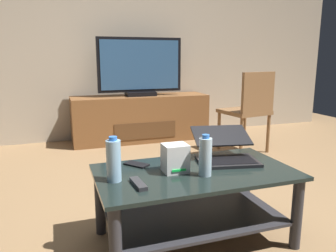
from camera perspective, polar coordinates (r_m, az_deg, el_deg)
name	(u,v)px	position (r m, az deg, el deg)	size (l,w,h in m)	color
ground_plane	(183,220)	(2.24, 2.52, -15.81)	(7.68, 7.68, 0.00)	olive
back_wall	(111,27)	(4.37, -9.73, 16.49)	(6.40, 0.12, 2.80)	#B2A38C
coffee_table	(195,193)	(1.90, 4.60, -11.40)	(1.09, 0.60, 0.42)	black
media_cabinet	(141,118)	(4.17, -4.72, 1.38)	(1.67, 0.47, 0.56)	brown
television	(140,68)	(4.08, -4.79, 9.89)	(1.03, 0.20, 0.70)	black
dining_chair	(249,107)	(3.68, 13.78, 3.12)	(0.51, 0.51, 0.88)	brown
laptop	(225,150)	(2.05, 9.73, -4.14)	(0.42, 0.45, 0.17)	black
router_box	(175,158)	(1.81, 1.24, -5.54)	(0.13, 0.12, 0.15)	white
water_bottle_near	(205,156)	(1.75, 6.43, -5.21)	(0.07, 0.07, 0.22)	silver
water_bottle_far	(114,160)	(1.69, -9.31, -5.83)	(0.07, 0.07, 0.23)	#99C6E5
cell_phone	(137,164)	(1.94, -5.42, -6.58)	(0.07, 0.14, 0.01)	black
tv_remote	(138,184)	(1.65, -5.12, -9.84)	(0.04, 0.16, 0.02)	#2D2D30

